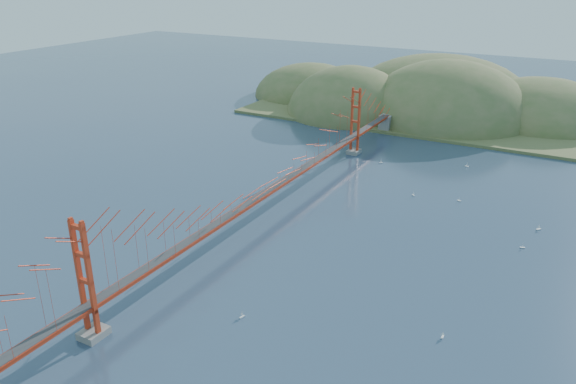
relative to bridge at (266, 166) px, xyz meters
The scene contains 11 objects.
ground 7.01m from the bridge, 90.00° to the right, with size 320.00×320.00×0.00m, color #314662.
bridge is the anchor object (origin of this frame).
far_headlands 68.73m from the bridge, 88.14° to the left, with size 84.00×58.00×25.00m.
sailboat_1 23.16m from the bridge, 46.85° to the left, with size 0.60×0.60×0.63m.
sailboat_4 35.57m from the bridge, 21.69° to the left, with size 0.69×0.69×0.72m.
sailboat_3 28.82m from the bridge, 77.62° to the left, with size 0.61×0.61×0.65m.
sailboat_0 24.46m from the bridge, 64.55° to the right, with size 0.53×0.59×0.66m.
sailboat_12 38.32m from the bridge, 59.59° to the left, with size 0.62×0.51×0.72m.
sailboat_14 32.14m from the bridge, 28.47° to the right, with size 0.45×0.55×0.64m.
sailboat_7 28.37m from the bridge, 38.89° to the left, with size 0.60×0.60×0.66m.
sailboat_8 32.80m from the bridge, 12.04° to the left, with size 0.58×0.56×0.65m.
Camera 1 is at (35.76, -58.12, 31.36)m, focal length 35.00 mm.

